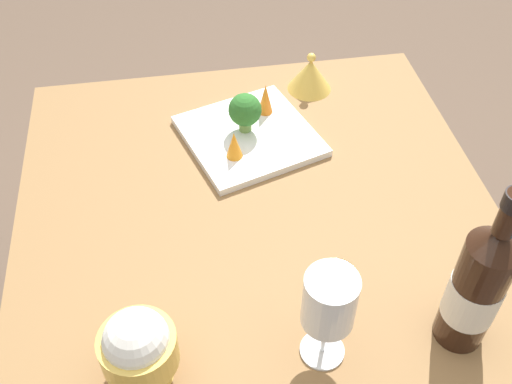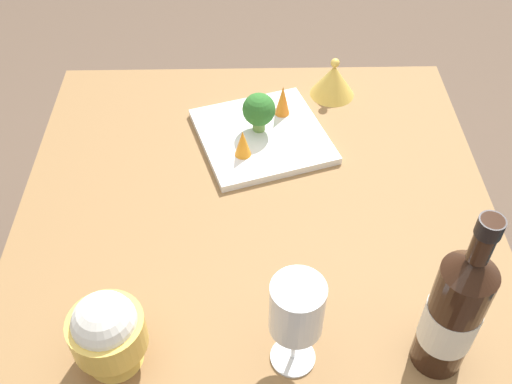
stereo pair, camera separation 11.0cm
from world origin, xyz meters
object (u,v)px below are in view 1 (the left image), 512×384
object	(u,v)px
rice_bowl_lid	(310,75)
carrot_garnish_left	(234,145)
wine_bottle	(477,287)
serving_plate	(249,136)
broccoli_floret	(245,111)
carrot_garnish_right	(265,99)
rice_bowl	(139,349)
wine_glass	(329,303)

from	to	relation	value
rice_bowl_lid	carrot_garnish_left	xyz separation A→B (m)	(-0.22, 0.20, 0.01)
wine_bottle	serving_plate	world-z (taller)	wine_bottle
broccoli_floret	carrot_garnish_right	xyz separation A→B (m)	(0.05, -0.05, -0.02)
rice_bowl	rice_bowl_lid	bearing A→B (deg)	-31.27
wine_glass	rice_bowl_lid	xyz separation A→B (m)	(0.66, -0.13, -0.09)
rice_bowl	serving_plate	xyz separation A→B (m)	(0.50, -0.23, -0.07)
broccoli_floret	carrot_garnish_right	world-z (taller)	broccoli_floret
rice_bowl_lid	carrot_garnish_right	bearing A→B (deg)	126.69
rice_bowl	carrot_garnish_left	size ratio (longest dim) A/B	2.40
wine_glass	serving_plate	world-z (taller)	wine_glass
wine_bottle	carrot_garnish_right	xyz separation A→B (m)	(0.57, 0.20, -0.07)
wine_glass	serving_plate	distance (m)	0.52
carrot_garnish_left	wine_bottle	bearing A→B (deg)	-147.10
wine_glass	rice_bowl	world-z (taller)	wine_glass
rice_bowl_lid	carrot_garnish_right	xyz separation A→B (m)	(-0.09, 0.12, 0.01)
wine_glass	carrot_garnish_left	distance (m)	0.45
broccoli_floret	carrot_garnish_right	size ratio (longest dim) A/B	1.24
carrot_garnish_left	carrot_garnish_right	size ratio (longest dim) A/B	0.86
wine_bottle	serving_plate	distance (m)	0.58
wine_glass	rice_bowl_lid	world-z (taller)	wine_glass
broccoli_floret	rice_bowl_lid	bearing A→B (deg)	-50.35
wine_bottle	carrot_garnish_left	world-z (taller)	wine_bottle
carrot_garnish_left	rice_bowl_lid	bearing A→B (deg)	-42.97
serving_plate	broccoli_floret	distance (m)	0.06
wine_glass	carrot_garnish_right	xyz separation A→B (m)	(0.57, -0.01, -0.08)
wine_glass	broccoli_floret	bearing A→B (deg)	4.28
wine_bottle	carrot_garnish_left	distance (m)	0.53
rice_bowl_lid	broccoli_floret	xyz separation A→B (m)	(-0.14, 0.17, 0.03)
rice_bowl_lid	serving_plate	size ratio (longest dim) A/B	0.32
wine_bottle	rice_bowl	distance (m)	0.48
rice_bowl_lid	serving_plate	world-z (taller)	rice_bowl_lid
broccoli_floret	carrot_garnish_right	bearing A→B (deg)	-44.43
serving_plate	broccoli_floret	xyz separation A→B (m)	(0.01, 0.01, 0.06)
wine_bottle	wine_glass	world-z (taller)	wine_bottle
rice_bowl	broccoli_floret	bearing A→B (deg)	-23.89
broccoli_floret	carrot_garnish_left	world-z (taller)	broccoli_floret
wine_bottle	carrot_garnish_right	bearing A→B (deg)	19.38
wine_bottle	rice_bowl_lid	size ratio (longest dim) A/B	3.10
serving_plate	carrot_garnish_right	bearing A→B (deg)	-34.70
wine_glass	broccoli_floret	world-z (taller)	wine_glass
wine_bottle	broccoli_floret	size ratio (longest dim) A/B	3.61
wine_glass	wine_bottle	bearing A→B (deg)	-90.87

